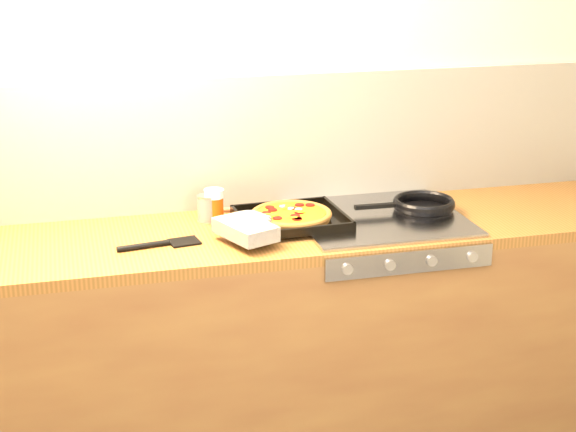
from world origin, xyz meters
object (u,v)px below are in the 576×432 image
object	(u,v)px
pizza_on_tray	(278,219)
juice_glass	(214,205)
frying_pan	(422,205)
tomato_can	(207,208)

from	to	relation	value
pizza_on_tray	juice_glass	world-z (taller)	juice_glass
pizza_on_tray	frying_pan	world-z (taller)	pizza_on_tray
pizza_on_tray	juice_glass	distance (m)	0.26
tomato_can	juice_glass	distance (m)	0.03
frying_pan	pizza_on_tray	bearing A→B (deg)	-176.27
frying_pan	tomato_can	bearing A→B (deg)	171.33
frying_pan	juice_glass	xyz separation A→B (m)	(-0.76, 0.12, 0.03)
pizza_on_tray	tomato_can	size ratio (longest dim) A/B	4.92
frying_pan	juice_glass	size ratio (longest dim) A/B	3.24
frying_pan	juice_glass	bearing A→B (deg)	171.11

